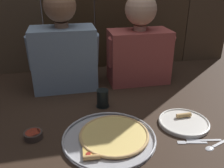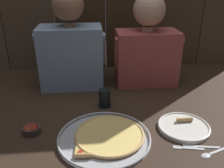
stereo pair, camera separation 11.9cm
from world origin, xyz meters
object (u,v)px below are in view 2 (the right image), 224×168
(diner_right, at_px, (147,43))
(pizza_tray, at_px, (106,136))
(dipping_bowl, at_px, (32,129))
(diner_left, at_px, (71,45))
(dinner_plate, at_px, (184,126))
(drinking_glass, at_px, (105,98))

(diner_right, bearing_deg, pizza_tray, -117.40)
(dipping_bowl, xyz_separation_m, diner_left, (0.17, 0.52, 0.26))
(pizza_tray, distance_m, diner_left, 0.67)
(pizza_tray, height_order, dinner_plate, dinner_plate)
(diner_left, distance_m, diner_right, 0.48)
(pizza_tray, bearing_deg, dipping_bowl, 167.81)
(pizza_tray, bearing_deg, diner_left, 106.44)
(dinner_plate, bearing_deg, pizza_tray, -173.61)
(drinking_glass, height_order, diner_left, diner_left)
(pizza_tray, relative_size, drinking_glass, 4.23)
(pizza_tray, relative_size, diner_right, 0.72)
(dipping_bowl, bearing_deg, drinking_glass, 31.95)
(diner_right, bearing_deg, drinking_glass, -134.56)
(dipping_bowl, xyz_separation_m, diner_right, (0.65, 0.52, 0.25))
(pizza_tray, xyz_separation_m, drinking_glass, (0.01, 0.29, 0.04))
(dinner_plate, distance_m, diner_left, 0.82)
(dinner_plate, relative_size, dipping_bowl, 2.98)
(dinner_plate, height_order, diner_left, diner_left)
(dinner_plate, height_order, dipping_bowl, dinner_plate)
(drinking_glass, bearing_deg, pizza_tray, -92.48)
(pizza_tray, xyz_separation_m, diner_left, (-0.17, 0.59, 0.26))
(drinking_glass, distance_m, diner_left, 0.42)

